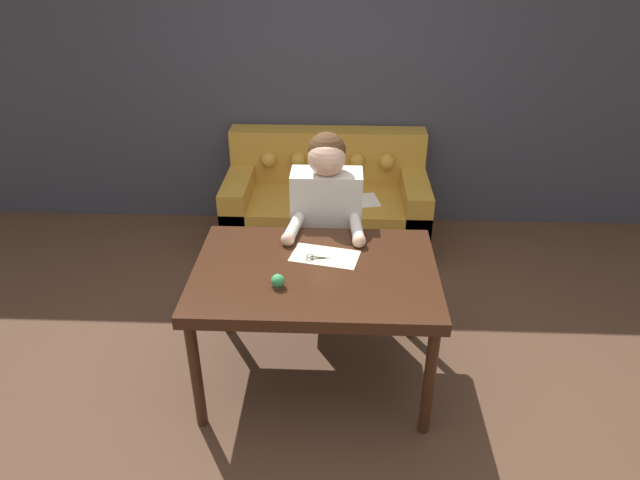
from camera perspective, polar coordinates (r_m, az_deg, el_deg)
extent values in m
plane|color=#4C3323|center=(3.48, -0.07, -14.03)|extent=(16.00, 16.00, 0.00)
cube|color=#383842|center=(4.79, 1.05, 16.36)|extent=(8.00, 0.06, 2.60)
cube|color=#381E11|center=(3.08, -0.48, -3.45)|extent=(1.31, 0.92, 0.07)
cylinder|color=#381E11|center=(3.09, -12.28, -13.10)|extent=(0.06, 0.06, 0.69)
cylinder|color=#381E11|center=(3.03, 10.85, -13.79)|extent=(0.06, 0.06, 0.69)
cylinder|color=#381E11|center=(3.69, -9.48, -4.70)|extent=(0.06, 0.06, 0.69)
cylinder|color=#381E11|center=(3.65, 9.30, -5.14)|extent=(0.06, 0.06, 0.69)
cube|color=#B7842D|center=(4.73, 0.64, 2.16)|extent=(1.61, 0.84, 0.44)
cube|color=#B7842D|center=(4.82, 0.78, 8.51)|extent=(1.61, 0.22, 0.44)
cube|color=#B7842D|center=(4.76, -7.89, 3.15)|extent=(0.20, 0.84, 0.60)
cube|color=#B7842D|center=(4.72, 9.24, 2.83)|extent=(0.20, 0.84, 0.60)
sphere|color=#B7842D|center=(4.74, -5.18, 8.00)|extent=(0.13, 0.13, 0.13)
sphere|color=#B7842D|center=(4.72, -2.23, 7.98)|extent=(0.13, 0.13, 0.13)
sphere|color=#B7842D|center=(4.70, 0.74, 7.94)|extent=(0.13, 0.13, 0.13)
sphere|color=#B7842D|center=(4.70, 3.71, 7.88)|extent=(0.13, 0.13, 0.13)
sphere|color=#B7842D|center=(4.72, 6.68, 7.80)|extent=(0.13, 0.13, 0.13)
cube|color=white|center=(4.53, 4.10, 3.96)|extent=(0.32, 0.30, 0.00)
cylinder|color=#33281E|center=(3.88, 0.60, -4.26)|extent=(0.28, 0.28, 0.48)
cube|color=beige|center=(3.61, 0.65, 2.64)|extent=(0.44, 0.22, 0.57)
sphere|color=#DBAD8E|center=(3.44, 0.67, 8.26)|extent=(0.23, 0.23, 0.23)
sphere|color=#472D19|center=(3.45, 0.69, 8.88)|extent=(0.23, 0.23, 0.23)
cylinder|color=beige|center=(3.39, -2.65, 1.22)|extent=(0.11, 0.29, 0.07)
sphere|color=#DBAD8E|center=(3.27, -3.25, 0.07)|extent=(0.08, 0.08, 0.08)
cylinder|color=beige|center=(3.38, 3.70, 1.09)|extent=(0.09, 0.29, 0.07)
sphere|color=#DBAD8E|center=(3.26, 3.93, -0.09)|extent=(0.08, 0.08, 0.08)
cube|color=beige|center=(3.17, 0.50, -1.62)|extent=(0.41, 0.28, 0.00)
cube|color=silver|center=(3.16, 1.84, -1.76)|extent=(0.14, 0.04, 0.00)
cube|color=black|center=(3.14, -0.21, -1.91)|extent=(0.09, 0.03, 0.00)
torus|color=black|center=(3.14, -1.02, -1.97)|extent=(0.04, 0.04, 0.01)
cube|color=silver|center=(3.14, 1.84, -1.99)|extent=(0.14, 0.04, 0.00)
cube|color=black|center=(3.16, -0.19, -1.76)|extent=(0.09, 0.03, 0.00)
torus|color=black|center=(3.16, -0.99, -1.67)|extent=(0.04, 0.04, 0.01)
cylinder|color=silver|center=(3.15, 0.60, -1.85)|extent=(0.01, 0.01, 0.01)
cylinder|color=#4C3828|center=(2.92, -4.22, -4.59)|extent=(0.06, 0.06, 0.01)
sphere|color=#338C4C|center=(2.91, -4.24, -4.09)|extent=(0.07, 0.07, 0.07)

